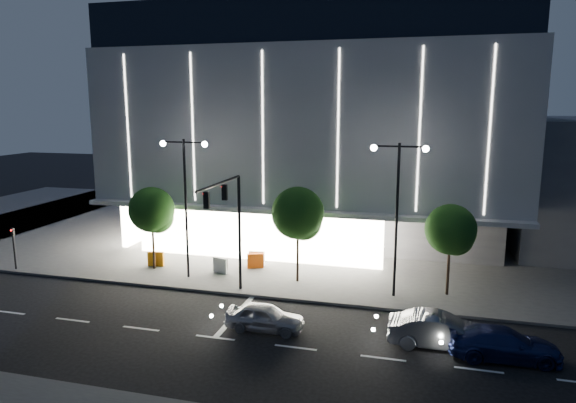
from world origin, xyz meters
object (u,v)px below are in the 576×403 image
(traffic_mast, at_px, (230,214))
(car_third, at_px, (504,344))
(barrier_c, at_px, (255,261))
(barrier_b, at_px, (221,265))
(tree_mid, at_px, (298,216))
(tree_right, at_px, (451,232))
(car_second, at_px, (440,331))
(street_lamp_east, at_px, (397,197))
(ped_signal_far, at_px, (14,244))
(car_lead, at_px, (265,317))
(street_lamp_west, at_px, (185,188))
(tree_left, at_px, (152,212))
(barrier_d, at_px, (257,258))
(barrier_a, at_px, (156,259))

(traffic_mast, relative_size, car_third, 1.47)
(barrier_c, bearing_deg, barrier_b, -163.72)
(tree_mid, relative_size, tree_right, 1.12)
(tree_mid, xyz_separation_m, car_second, (8.41, -6.73, -3.55))
(traffic_mast, bearing_deg, street_lamp_east, 16.48)
(ped_signal_far, height_order, car_lead, ped_signal_far)
(street_lamp_west, xyz_separation_m, ped_signal_far, (-12.00, -1.50, -4.07))
(traffic_mast, relative_size, tree_mid, 1.15)
(car_second, relative_size, barrier_c, 4.31)
(traffic_mast, height_order, tree_right, traffic_mast)
(tree_right, relative_size, barrier_b, 5.01)
(car_third, bearing_deg, street_lamp_east, 35.69)
(tree_right, bearing_deg, car_lead, -141.84)
(street_lamp_west, distance_m, tree_right, 16.19)
(tree_left, height_order, barrier_d, tree_left)
(tree_mid, bearing_deg, ped_signal_far, -172.45)
(street_lamp_west, distance_m, barrier_a, 6.35)
(street_lamp_east, relative_size, ped_signal_far, 3.00)
(car_lead, distance_m, barrier_a, 12.69)
(tree_right, xyz_separation_m, car_lead, (-8.98, -7.05, -3.21))
(ped_signal_far, height_order, tree_left, tree_left)
(ped_signal_far, distance_m, tree_left, 9.61)
(street_lamp_west, bearing_deg, ped_signal_far, -172.87)
(street_lamp_west, relative_size, street_lamp_east, 1.00)
(street_lamp_east, xyz_separation_m, car_third, (5.12, -6.16, -5.26))
(street_lamp_west, height_order, tree_right, street_lamp_west)
(car_second, bearing_deg, traffic_mast, 74.51)
(tree_left, distance_m, barrier_d, 7.70)
(tree_right, relative_size, car_second, 1.16)
(ped_signal_far, distance_m, tree_right, 28.21)
(street_lamp_west, distance_m, barrier_d, 7.22)
(car_lead, distance_m, car_third, 11.07)
(car_lead, bearing_deg, tree_right, -51.61)
(barrier_b, bearing_deg, tree_mid, 14.53)
(barrier_d, bearing_deg, street_lamp_east, -22.75)
(street_lamp_east, relative_size, car_third, 1.87)
(street_lamp_west, distance_m, car_lead, 10.68)
(tree_left, bearing_deg, barrier_c, 15.43)
(tree_mid, xyz_separation_m, car_lead, (0.02, -7.05, -3.66))
(car_lead, distance_m, barrier_c, 9.52)
(car_third, bearing_deg, car_lead, 85.29)
(tree_right, xyz_separation_m, car_second, (-0.59, -6.73, -3.10))
(traffic_mast, height_order, car_lead, traffic_mast)
(barrier_b, height_order, barrier_d, same)
(street_lamp_west, relative_size, barrier_a, 8.18)
(traffic_mast, xyz_separation_m, tree_left, (-6.97, 3.68, -0.99))
(tree_left, bearing_deg, tree_right, -0.00)
(street_lamp_east, bearing_deg, barrier_d, 160.20)
(traffic_mast, xyz_separation_m, barrier_b, (-2.31, 3.99, -4.38))
(barrier_c, distance_m, barrier_d, 0.59)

